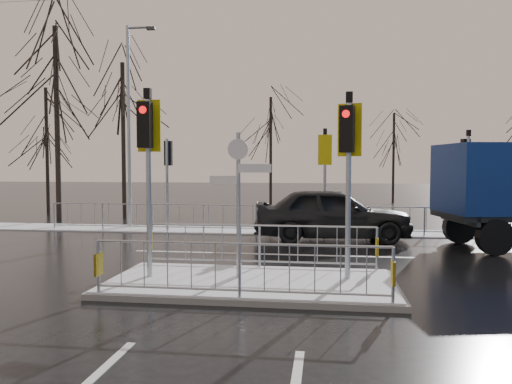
# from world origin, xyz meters

# --- Properties ---
(ground) EXTENTS (120.00, 120.00, 0.00)m
(ground) POSITION_xyz_m (0.00, 0.00, 0.00)
(ground) COLOR black
(ground) RESTS_ON ground
(snow_verge) EXTENTS (30.00, 2.00, 0.04)m
(snow_verge) POSITION_xyz_m (0.00, 8.60, 0.02)
(snow_verge) COLOR silver
(snow_verge) RESTS_ON ground
(lane_markings) EXTENTS (8.00, 11.38, 0.01)m
(lane_markings) POSITION_xyz_m (0.00, -0.33, 0.00)
(lane_markings) COLOR silver
(lane_markings) RESTS_ON ground
(traffic_island) EXTENTS (6.00, 3.04, 4.15)m
(traffic_island) POSITION_xyz_m (-0.01, 0.01, 0.39)
(traffic_island) COLOR slate
(traffic_island) RESTS_ON ground
(far_kerb_fixtures) EXTENTS (18.00, 0.65, 3.83)m
(far_kerb_fixtures) POSITION_xyz_m (0.29, 8.09, 1.02)
(far_kerb_fixtures) COLOR #949BA2
(far_kerb_fixtures) RESTS_ON ground
(car_far_lane) EXTENTS (5.41, 2.55, 1.79)m
(car_far_lane) POSITION_xyz_m (1.76, 6.79, 0.90)
(car_far_lane) COLOR black
(car_far_lane) RESTS_ON ground
(flatbed_truck) EXTENTS (7.18, 3.73, 3.17)m
(flatbed_truck) POSITION_xyz_m (7.10, 5.78, 1.69)
(flatbed_truck) COLOR black
(flatbed_truck) RESTS_ON ground
(tree_near_a) EXTENTS (4.75, 4.75, 8.97)m
(tree_near_a) POSITION_xyz_m (-10.50, 11.00, 6.11)
(tree_near_a) COLOR black
(tree_near_a) RESTS_ON ground
(tree_near_b) EXTENTS (4.00, 4.00, 7.55)m
(tree_near_b) POSITION_xyz_m (-8.00, 12.50, 5.15)
(tree_near_b) COLOR black
(tree_near_b) RESTS_ON ground
(tree_near_c) EXTENTS (3.50, 3.50, 6.61)m
(tree_near_c) POSITION_xyz_m (-12.50, 13.50, 4.50)
(tree_near_c) COLOR black
(tree_near_c) RESTS_ON ground
(tree_far_a) EXTENTS (3.75, 3.75, 7.08)m
(tree_far_a) POSITION_xyz_m (-2.00, 22.00, 4.82)
(tree_far_a) COLOR black
(tree_far_a) RESTS_ON ground
(tree_far_b) EXTENTS (3.25, 3.25, 6.14)m
(tree_far_b) POSITION_xyz_m (6.00, 24.00, 4.18)
(tree_far_b) COLOR black
(tree_far_b) RESTS_ON ground
(street_lamp_left) EXTENTS (1.25, 0.18, 8.20)m
(street_lamp_left) POSITION_xyz_m (-6.43, 9.50, 4.49)
(street_lamp_left) COLOR #949BA2
(street_lamp_left) RESTS_ON ground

